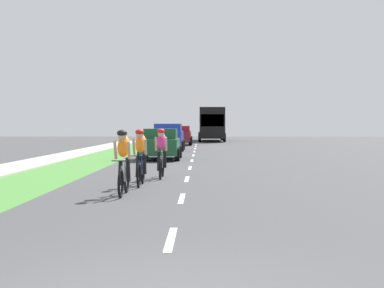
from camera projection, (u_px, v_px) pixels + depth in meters
ground_plane at (191, 163)px, 25.36m from camera, size 120.00×120.00×0.00m
grass_verge at (87, 163)px, 25.44m from camera, size 2.61×70.00×0.01m
sidewalk_concrete at (36, 163)px, 25.47m from camera, size 1.98×70.00×0.10m
lane_markings_center at (193, 158)px, 29.36m from camera, size 0.12×53.13×0.01m
cyclist_lead at (123, 162)px, 13.57m from camera, size 0.42×1.72×1.58m
cyclist_trailing at (141, 157)px, 15.71m from camera, size 0.42×1.72×1.58m
cyclist_distant at (162, 153)px, 18.02m from camera, size 0.42×1.72×1.58m
sedan_dark_green at (161, 144)px, 28.05m from camera, size 1.98×4.30×1.52m
suv_blue at (168, 136)px, 37.83m from camera, size 2.15×4.70×1.79m
pickup_maroon at (179, 135)px, 48.31m from camera, size 2.22×5.10×1.64m
bus_black at (211, 123)px, 60.82m from camera, size 2.78×11.60×3.48m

